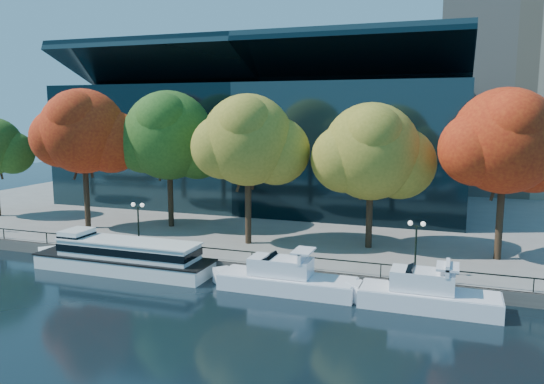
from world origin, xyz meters
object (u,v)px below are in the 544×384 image
at_px(tour_boat, 119,255).
at_px(tree_2, 170,137).
at_px(cruiser_far, 422,293).
at_px(tree_3, 249,142).
at_px(tree_1, 84,133).
at_px(tree_4, 373,154).
at_px(tree_5, 507,143).
at_px(lamp_2, 416,235).
at_px(lamp_1, 138,215).
at_px(cruiser_near, 281,278).

relative_size(tour_boat, tree_2, 1.18).
height_order(cruiser_far, tree_2, tree_2).
bearing_deg(tree_3, tree_1, 178.30).
bearing_deg(cruiser_far, tree_1, 164.58).
bearing_deg(tree_1, tree_4, 3.14).
xyz_separation_m(tree_2, tree_5, (31.26, -2.28, 0.14)).
bearing_deg(tree_2, lamp_2, -19.32).
bearing_deg(tour_boat, tree_4, 28.92).
xyz_separation_m(tour_boat, lamp_2, (22.97, 3.50, 2.65)).
distance_m(tour_boat, lamp_1, 4.41).
bearing_deg(tree_4, cruiser_far, -64.80).
relative_size(cruiser_far, lamp_2, 2.50).
height_order(tour_boat, cruiser_far, cruiser_far).
relative_size(cruiser_far, tree_3, 0.75).
bearing_deg(tour_boat, tree_1, 138.17).
bearing_deg(tour_boat, lamp_1, 96.56).
height_order(tree_4, tree_5, tree_5).
bearing_deg(lamp_2, tree_3, 162.31).
distance_m(tree_2, tree_5, 31.34).
bearing_deg(tree_2, tour_boat, -80.18).
relative_size(cruiser_near, tree_2, 0.79).
bearing_deg(tree_1, tree_3, -1.70).
bearing_deg(tree_3, tour_boat, -134.67).
bearing_deg(cruiser_near, tree_2, 142.00).
bearing_deg(tree_2, tree_1, -155.19).
xyz_separation_m(tree_4, tree_5, (10.46, -0.30, 1.11)).
height_order(cruiser_near, tree_4, tree_4).
relative_size(tree_3, lamp_2, 3.33).
bearing_deg(tree_5, tour_boat, -161.02).
height_order(cruiser_near, tree_5, tree_5).
distance_m(cruiser_near, lamp_1, 15.13).
relative_size(tree_5, lamp_1, 3.41).
bearing_deg(tree_3, cruiser_near, -55.60).
bearing_deg(tree_3, tree_2, 158.37).
bearing_deg(tree_4, tour_boat, -151.08).
bearing_deg(cruiser_near, tree_1, 159.19).
bearing_deg(lamp_2, lamp_1, 180.00).
xyz_separation_m(tour_boat, tree_2, (-2.13, 12.30, 8.90)).
bearing_deg(tree_5, cruiser_near, -145.90).
bearing_deg(tree_1, lamp_1, -29.28).
bearing_deg(tour_boat, lamp_2, 8.65).
distance_m(tree_2, lamp_2, 27.32).
xyz_separation_m(tour_boat, cruiser_near, (13.95, -0.26, -0.34)).
bearing_deg(cruiser_near, lamp_2, 22.59).
height_order(tree_3, tree_4, tree_3).
relative_size(tree_4, tree_5, 0.92).
xyz_separation_m(cruiser_near, tree_1, (-23.73, 9.02, 9.70)).
bearing_deg(tree_4, tree_3, -168.78).
relative_size(tree_3, tree_4, 1.06).
bearing_deg(lamp_2, cruiser_far, -78.81).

